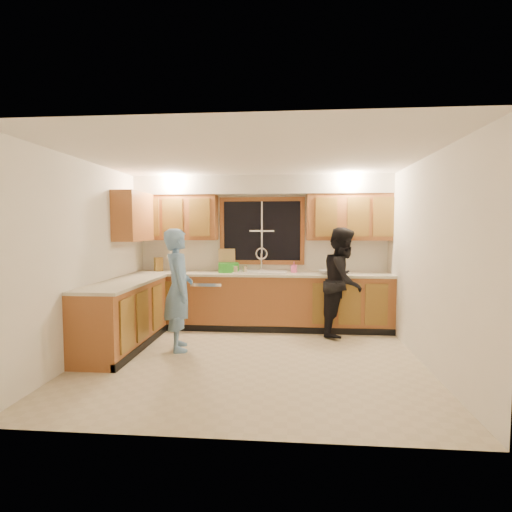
% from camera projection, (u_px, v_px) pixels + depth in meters
% --- Properties ---
extents(floor, '(4.20, 4.20, 0.00)m').
position_uv_depth(floor, '(251.00, 360.00, 5.00)').
color(floor, beige).
rests_on(floor, ground).
extents(ceiling, '(4.20, 4.20, 0.00)m').
position_uv_depth(ceiling, '(251.00, 158.00, 4.83)').
color(ceiling, white).
extents(wall_back, '(4.20, 0.00, 4.20)m').
position_uv_depth(wall_back, '(262.00, 251.00, 6.80)').
color(wall_back, white).
rests_on(wall_back, ground).
extents(wall_left, '(0.00, 3.80, 3.80)m').
position_uv_depth(wall_left, '(88.00, 259.00, 5.10)').
color(wall_left, white).
rests_on(wall_left, ground).
extents(wall_right, '(0.00, 3.80, 3.80)m').
position_uv_depth(wall_right, '(427.00, 262.00, 4.73)').
color(wall_right, white).
rests_on(wall_right, ground).
extents(base_cabinets_back, '(4.20, 0.60, 0.88)m').
position_uv_depth(base_cabinets_back, '(261.00, 302.00, 6.56)').
color(base_cabinets_back, '#9F5B2E').
rests_on(base_cabinets_back, ground).
extents(base_cabinets_left, '(0.60, 1.90, 0.88)m').
position_uv_depth(base_cabinets_left, '(123.00, 316.00, 5.47)').
color(base_cabinets_left, '#9F5B2E').
rests_on(base_cabinets_left, ground).
extents(countertop_back, '(4.20, 0.63, 0.04)m').
position_uv_depth(countertop_back, '(261.00, 274.00, 6.51)').
color(countertop_back, beige).
rests_on(countertop_back, base_cabinets_back).
extents(countertop_left, '(0.63, 1.90, 0.04)m').
position_uv_depth(countertop_left, '(123.00, 283.00, 5.44)').
color(countertop_left, beige).
rests_on(countertop_left, base_cabinets_left).
extents(upper_cabinets_left, '(1.35, 0.33, 0.75)m').
position_uv_depth(upper_cabinets_left, '(177.00, 218.00, 6.72)').
color(upper_cabinets_left, '#9F5B2E').
rests_on(upper_cabinets_left, wall_back).
extents(upper_cabinets_right, '(1.35, 0.33, 0.75)m').
position_uv_depth(upper_cabinets_right, '(349.00, 217.00, 6.48)').
color(upper_cabinets_right, '#9F5B2E').
rests_on(upper_cabinets_right, wall_back).
extents(upper_cabinets_return, '(0.33, 0.90, 0.75)m').
position_uv_depth(upper_cabinets_return, '(133.00, 217.00, 6.15)').
color(upper_cabinets_return, '#9F5B2E').
rests_on(upper_cabinets_return, wall_left).
extents(soffit, '(4.20, 0.35, 0.30)m').
position_uv_depth(soffit, '(261.00, 185.00, 6.55)').
color(soffit, beige).
rests_on(soffit, wall_back).
extents(window_frame, '(1.44, 0.03, 1.14)m').
position_uv_depth(window_frame, '(262.00, 231.00, 6.77)').
color(window_frame, black).
rests_on(window_frame, wall_back).
extents(sink, '(0.86, 0.52, 0.57)m').
position_uv_depth(sink, '(261.00, 276.00, 6.54)').
color(sink, white).
rests_on(sink, countertop_back).
extents(dishwasher, '(0.60, 0.56, 0.82)m').
position_uv_depth(dishwasher, '(210.00, 303.00, 6.63)').
color(dishwasher, white).
rests_on(dishwasher, floor).
extents(stove, '(0.58, 0.75, 0.90)m').
position_uv_depth(stove, '(104.00, 326.00, 4.91)').
color(stove, white).
rests_on(stove, floor).
extents(man, '(0.57, 0.70, 1.64)m').
position_uv_depth(man, '(178.00, 289.00, 5.38)').
color(man, '#6E9ED1').
rests_on(man, floor).
extents(woman, '(0.89, 0.99, 1.66)m').
position_uv_depth(woman, '(343.00, 282.00, 6.11)').
color(woman, black).
rests_on(woman, floor).
extents(knife_block, '(0.17, 0.16, 0.23)m').
position_uv_depth(knife_block, '(159.00, 264.00, 6.77)').
color(knife_block, olive).
rests_on(knife_block, countertop_back).
extents(cutting_board, '(0.30, 0.15, 0.38)m').
position_uv_depth(cutting_board, '(227.00, 260.00, 6.78)').
color(cutting_board, tan).
rests_on(cutting_board, countertop_back).
extents(dish_crate, '(0.37, 0.36, 0.15)m').
position_uv_depth(dish_crate, '(229.00, 268.00, 6.60)').
color(dish_crate, green).
rests_on(dish_crate, countertop_back).
extents(soap_bottle, '(0.10, 0.10, 0.18)m').
position_uv_depth(soap_bottle, '(294.00, 267.00, 6.54)').
color(soap_bottle, pink).
rests_on(soap_bottle, countertop_back).
extents(bowl, '(0.25, 0.25, 0.06)m').
position_uv_depth(bowl, '(326.00, 272.00, 6.36)').
color(bowl, silver).
rests_on(bowl, countertop_back).
extents(can_left, '(0.07, 0.07, 0.13)m').
position_uv_depth(can_left, '(236.00, 270.00, 6.35)').
color(can_left, beige).
rests_on(can_left, countertop_back).
extents(can_right, '(0.08, 0.08, 0.12)m').
position_uv_depth(can_right, '(245.00, 270.00, 6.36)').
color(can_right, beige).
rests_on(can_right, countertop_back).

